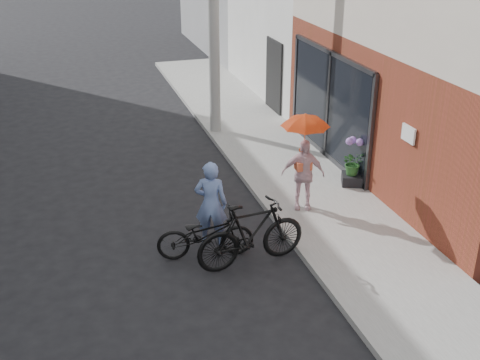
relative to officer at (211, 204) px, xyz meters
name	(u,v)px	position (x,y,z in m)	size (l,w,h in m)	color
ground	(244,254)	(0.45, -0.53, -0.80)	(80.00, 80.00, 0.00)	black
sidewalk	(310,189)	(2.55, 1.47, -0.74)	(2.20, 24.00, 0.12)	gray
curb	(258,196)	(1.39, 1.47, -0.74)	(0.12, 24.00, 0.12)	#9E9E99
officer	(211,204)	(0.00, 0.00, 0.00)	(0.58, 0.38, 1.59)	#6982BC
bike_left	(205,234)	(-0.22, -0.41, -0.36)	(0.58, 1.67, 0.88)	black
bike_right	(251,234)	(0.46, -0.87, -0.21)	(0.55, 1.94, 1.17)	black
kimono_woman	(303,174)	(2.00, 0.63, 0.04)	(0.83, 0.35, 1.42)	beige
parasol	(305,120)	(2.00, 0.63, 1.13)	(0.88, 0.88, 0.77)	#ED521B
planter	(352,179)	(3.45, 1.32, -0.56)	(0.43, 0.43, 0.22)	black
potted_plant	(353,163)	(3.45, 1.32, -0.19)	(0.48, 0.41, 0.53)	#265823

